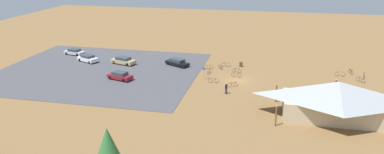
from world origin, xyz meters
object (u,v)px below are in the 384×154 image
Objects in this scene: bicycle_red_trailside at (236,75)px; bicycle_black_mid_cluster at (351,72)px; car_silver_mid_lot at (74,52)px; bicycle_green_yard_center at (237,71)px; bicycle_yellow_yard_left at (209,67)px; visitor_crossing_yard at (226,88)px; bicycle_red_yard_front at (233,85)px; bike_pavilion at (337,98)px; bicycle_yellow_lone_west at (340,74)px; car_white_back_corner at (88,58)px; pine_center at (108,149)px; trash_bin at (241,64)px; lot_sign at (204,71)px; bicycle_white_near_sign at (209,72)px; bicycle_teal_by_bin at (214,81)px; car_tan_second_row at (123,61)px; car_black_end_stall at (177,62)px; bicycle_silver_edge_north at (226,65)px; bicycle_purple_back_row at (361,80)px; bicycle_blue_edge_south at (220,67)px; car_maroon_near_entry at (120,76)px; bicycle_orange_lone_east at (364,75)px; visitor_at_bikes at (336,84)px.

bicycle_red_trailside is 20.79m from bicycle_black_mid_cluster.
bicycle_green_yard_center is at bearing 172.40° from car_silver_mid_lot.
visitor_crossing_yard is (-4.84, 12.07, 0.54)m from bicycle_yellow_yard_left.
bicycle_red_yard_front is 0.34× the size of car_silver_mid_lot.
bike_pavilion reaches higher than bicycle_green_yard_center.
bicycle_yellow_lone_west is 0.37× the size of car_white_back_corner.
bike_pavilion is 30.65m from pine_center.
trash_bin is 0.41× the size of lot_sign.
bicycle_white_near_sign is 2.91m from bicycle_yellow_yard_left.
bicycle_teal_by_bin is at bearing -96.97° from pine_center.
lot_sign is 1.28× the size of bicycle_white_near_sign.
bicycle_yellow_yard_left is at bearing -177.82° from car_tan_second_row.
pine_center is at bearing 76.70° from bicycle_red_yard_front.
visitor_crossing_yard is at bearing 152.01° from car_tan_second_row.
car_tan_second_row reaches higher than car_black_end_stall.
bicycle_silver_edge_north is (22.34, 0.55, 0.02)m from bicycle_black_mid_cluster.
car_silver_mid_lot is 23.47m from car_black_end_stall.
bicycle_yellow_lone_west is 1.05× the size of bicycle_yellow_yard_left.
bicycle_red_yard_front is (-4.95, 5.92, -0.01)m from bicycle_white_near_sign.
bicycle_teal_by_bin is (23.98, 5.67, 0.00)m from bicycle_purple_back_row.
bicycle_yellow_lone_west is at bearing -179.28° from bicycle_blue_edge_south.
car_maroon_near_entry reaches higher than trash_bin.
bicycle_silver_edge_north is 32.48m from car_silver_mid_lot.
lot_sign reaches higher than bicycle_red_trailside.
bicycle_orange_lone_east is (-28.98, -40.43, -4.47)m from pine_center.
car_tan_second_row is at bearing 1.81° from bicycle_yellow_lone_west.
car_white_back_corner reaches higher than bicycle_black_mid_cluster.
visitor_crossing_yard reaches higher than bicycle_orange_lone_east.
pine_center is 4.15× the size of bicycle_black_mid_cluster.
lot_sign is 0.43× the size of car_tan_second_row.
bicycle_blue_edge_south is 7.88m from bicycle_teal_by_bin.
bicycle_yellow_lone_west is at bearing -178.41° from car_white_back_corner.
pine_center is at bearing 111.63° from car_maroon_near_entry.
bicycle_black_mid_cluster is 0.91× the size of bicycle_orange_lone_east.
car_white_back_corner is at bearing -15.26° from bicycle_red_yard_front.
bicycle_green_yard_center is 17.01m from visitor_at_bikes.
bicycle_blue_edge_south is 31.77m from car_silver_mid_lot.
car_white_back_corner is 46.00m from visitor_at_bikes.
bicycle_white_near_sign is at bearing -65.08° from visitor_crossing_yard.
bicycle_orange_lone_east is 27.26m from bicycle_yellow_yard_left.
visitor_at_bikes reaches higher than car_silver_mid_lot.
bicycle_purple_back_row is 55.85m from car_silver_mid_lot.
lot_sign is 17.76m from car_tan_second_row.
bicycle_silver_edge_north is at bearing -146.14° from bicycle_yellow_yard_left.
bicycle_green_yard_center is 22.04m from car_tan_second_row.
bicycle_silver_edge_north is at bearing -2.40° from bicycle_orange_lone_east.
bicycle_white_near_sign is at bearing 20.48° from bicycle_green_yard_center.
bicycle_orange_lone_east reaches higher than bicycle_yellow_yard_left.
bicycle_red_trailside is at bearing 145.52° from bicycle_yellow_yard_left.
car_black_end_stall is at bearing -26.86° from bicycle_white_near_sign.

